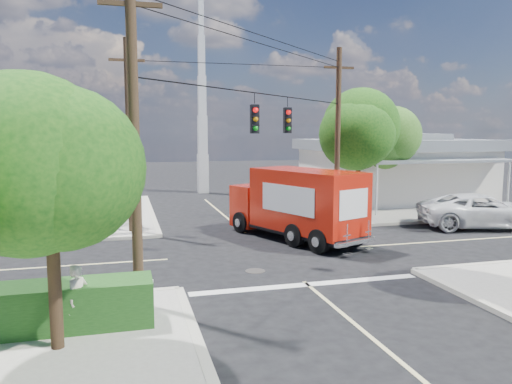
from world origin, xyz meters
name	(u,v)px	position (x,y,z in m)	size (l,w,h in m)	color
ground	(269,253)	(0.00, 0.00, 0.00)	(120.00, 120.00, 0.00)	black
sidewalk_ne	(380,203)	(10.88, 10.88, 0.07)	(14.12, 14.12, 0.14)	#9B968C
sidewalk_nw	(24,218)	(-10.88, 10.88, 0.07)	(14.12, 14.12, 0.14)	#9B968C
road_markings	(280,262)	(0.00, -1.47, 0.01)	(32.00, 32.00, 0.01)	beige
building_ne	(394,167)	(12.50, 11.97, 2.32)	(11.80, 10.20, 4.50)	silver
building_nw	(6,177)	(-12.00, 12.46, 2.22)	(10.80, 10.20, 4.30)	beige
radio_tower	(202,120)	(0.50, 20.00, 5.64)	(0.80, 0.80, 17.00)	silver
tree_sw_front	(48,155)	(-6.99, -7.54, 4.33)	(3.88, 3.78, 6.03)	#422D1C
tree_ne_front	(360,132)	(7.21, 6.76, 4.77)	(4.21, 4.14, 6.66)	#422D1C
tree_ne_back	(382,141)	(9.81, 8.96, 4.19)	(3.77, 3.66, 5.82)	#422D1C
palm_nw_front	(80,126)	(-7.50, 7.50, 5.04)	(3.01, 3.08, 5.59)	#422D1C
palm_nw_back	(41,134)	(-9.50, 9.00, 4.67)	(3.01, 3.08, 5.19)	#422D1C
utility_poles	(221,134)	(-1.58, 1.60, 4.67)	(12.00, 10.68, 9.00)	#473321
picket_fence	(32,298)	(-7.80, -5.60, 0.68)	(5.94, 0.06, 1.00)	silver
hedge_sw	(17,310)	(-8.00, -6.40, 0.69)	(6.20, 1.20, 1.10)	#194015
vending_boxes	(351,207)	(6.50, 6.20, 0.69)	(1.90, 0.50, 1.10)	red
delivery_truck	(296,204)	(1.86, 2.01, 1.60)	(4.78, 7.53, 3.15)	black
parked_car	(482,211)	(11.77, 2.22, 0.85)	(2.82, 6.10, 1.70)	silver
pedestrian	(79,299)	(-6.60, -6.79, 0.95)	(0.59, 0.39, 1.62)	beige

